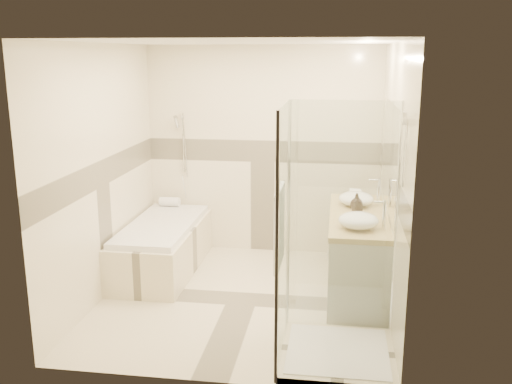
# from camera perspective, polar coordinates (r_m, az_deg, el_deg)

# --- Properties ---
(room) EXTENTS (2.82, 3.02, 2.52)m
(room) POSITION_cam_1_polar(r_m,az_deg,el_deg) (5.43, -0.83, 1.56)
(room) COLOR beige
(room) RESTS_ON ground
(bathtub) EXTENTS (0.75, 1.70, 0.56)m
(bathtub) POSITION_cam_1_polar(r_m,az_deg,el_deg) (6.53, -9.34, -5.18)
(bathtub) COLOR beige
(bathtub) RESTS_ON ground
(vanity) EXTENTS (0.58, 1.62, 0.85)m
(vanity) POSITION_cam_1_polar(r_m,az_deg,el_deg) (5.88, 10.07, -6.14)
(vanity) COLOR silver
(vanity) RESTS_ON ground
(shower_enclosure) EXTENTS (0.96, 0.93, 2.04)m
(shower_enclosure) POSITION_cam_1_polar(r_m,az_deg,el_deg) (4.67, 6.88, -10.38)
(shower_enclosure) COLOR beige
(shower_enclosure) RESTS_ON ground
(vessel_sink_near) EXTENTS (0.36, 0.36, 0.15)m
(vessel_sink_near) POSITION_cam_1_polar(r_m,az_deg,el_deg) (6.04, 9.99, -0.67)
(vessel_sink_near) COLOR white
(vessel_sink_near) RESTS_ON vanity
(vessel_sink_far) EXTENTS (0.37, 0.37, 0.15)m
(vessel_sink_far) POSITION_cam_1_polar(r_m,az_deg,el_deg) (5.27, 10.21, -2.82)
(vessel_sink_far) COLOR white
(vessel_sink_far) RESTS_ON vanity
(faucet_near) EXTENTS (0.12, 0.03, 0.30)m
(faucet_near) POSITION_cam_1_polar(r_m,az_deg,el_deg) (6.03, 12.07, 0.18)
(faucet_near) COLOR silver
(faucet_near) RESTS_ON vanity
(faucet_far) EXTENTS (0.11, 0.03, 0.27)m
(faucet_far) POSITION_cam_1_polar(r_m,az_deg,el_deg) (5.26, 12.60, -2.01)
(faucet_far) COLOR silver
(faucet_far) RESTS_ON vanity
(amenity_bottle_a) EXTENTS (0.11, 0.11, 0.18)m
(amenity_bottle_a) POSITION_cam_1_polar(r_m,az_deg,el_deg) (5.69, 10.09, -1.39)
(amenity_bottle_a) COLOR black
(amenity_bottle_a) RESTS_ON vanity
(amenity_bottle_b) EXTENTS (0.16, 0.16, 0.17)m
(amenity_bottle_b) POSITION_cam_1_polar(r_m,az_deg,el_deg) (5.88, 10.04, -0.96)
(amenity_bottle_b) COLOR black
(amenity_bottle_b) RESTS_ON vanity
(folded_towels) EXTENTS (0.13, 0.22, 0.07)m
(folded_towels) POSITION_cam_1_polar(r_m,az_deg,el_deg) (6.42, 9.89, -0.17)
(folded_towels) COLOR white
(folded_towels) RESTS_ON vanity
(rolled_towel) EXTENTS (0.25, 0.11, 0.11)m
(rolled_towel) POSITION_cam_1_polar(r_m,az_deg,el_deg) (7.12, -8.62, -0.97)
(rolled_towel) COLOR white
(rolled_towel) RESTS_ON bathtub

